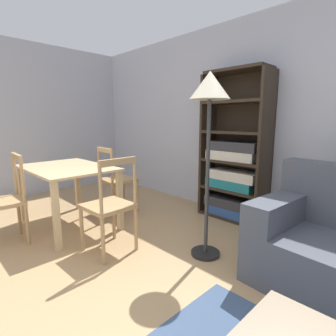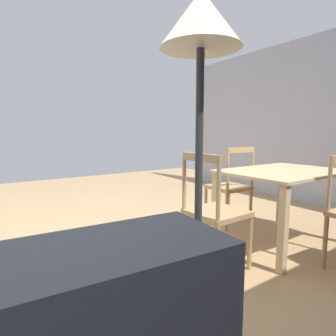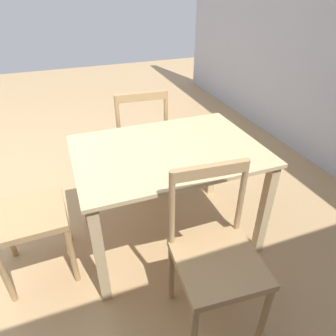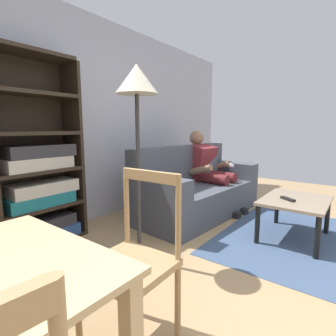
% 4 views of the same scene
% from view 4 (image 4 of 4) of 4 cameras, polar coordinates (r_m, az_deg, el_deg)
% --- Properties ---
extents(ground_plane, '(9.18, 9.18, 0.00)m').
position_cam_4_polar(ground_plane, '(2.10, 29.19, -27.09)').
color(ground_plane, tan).
extents(wall_back, '(7.18, 0.12, 2.58)m').
position_cam_4_polar(wall_back, '(3.35, -22.24, 9.73)').
color(wall_back, '#B2B7C6').
rests_on(wall_back, ground_plane).
extents(couch, '(1.97, 0.98, 0.94)m').
position_cam_4_polar(couch, '(3.67, 6.11, -4.71)').
color(couch, '#474C56').
rests_on(couch, ground_plane).
extents(person_lounging, '(0.61, 0.91, 1.15)m').
position_cam_4_polar(person_lounging, '(3.88, 8.93, -0.28)').
color(person_lounging, maroon).
rests_on(person_lounging, ground_plane).
extents(coffee_table, '(0.82, 0.63, 0.44)m').
position_cam_4_polar(coffee_table, '(3.15, 25.96, -7.18)').
color(coffee_table, gray).
rests_on(coffee_table, ground_plane).
extents(tv_remote, '(0.14, 0.17, 0.02)m').
position_cam_4_polar(tv_remote, '(3.06, 24.63, -6.14)').
color(tv_remote, black).
rests_on(tv_remote, coffee_table).
extents(bookshelf, '(0.87, 0.36, 1.91)m').
position_cam_4_polar(bookshelf, '(2.95, -26.61, -0.97)').
color(bookshelf, '#2D2319').
rests_on(bookshelf, ground_plane).
extents(dining_chair_facing_couch, '(0.43, 0.43, 0.96)m').
position_cam_4_polar(dining_chair_facing_couch, '(1.51, -7.76, -19.88)').
color(dining_chair_facing_couch, tan).
rests_on(dining_chair_facing_couch, ground_plane).
extents(area_rug, '(2.01, 1.41, 0.01)m').
position_cam_4_polar(area_rug, '(3.27, 25.51, -13.52)').
color(area_rug, '#3D5170').
rests_on(area_rug, ground_plane).
extents(floor_lamp, '(0.36, 0.36, 1.72)m').
position_cam_4_polar(floor_lamp, '(2.28, -6.79, 14.95)').
color(floor_lamp, black).
rests_on(floor_lamp, ground_plane).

